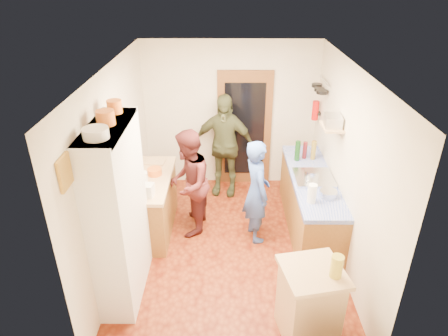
{
  "coord_description": "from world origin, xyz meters",
  "views": [
    {
      "loc": [
        -0.05,
        -4.63,
        3.7
      ],
      "look_at": [
        -0.09,
        0.15,
        1.22
      ],
      "focal_mm": 32.0,
      "sensor_mm": 36.0,
      "label": 1
    }
  ],
  "objects_px": {
    "hutch_body": "(119,215)",
    "person_back": "(224,146)",
    "island_base": "(309,305)",
    "person_hob": "(259,192)",
    "right_counter_base": "(309,204)",
    "person_left": "(191,182)"
  },
  "relations": [
    {
      "from": "person_back",
      "to": "right_counter_base",
      "type": "bearing_deg",
      "value": -29.4
    },
    {
      "from": "right_counter_base",
      "to": "person_left",
      "type": "relative_size",
      "value": 1.34
    },
    {
      "from": "person_back",
      "to": "island_base",
      "type": "bearing_deg",
      "value": -62.73
    },
    {
      "from": "island_base",
      "to": "person_left",
      "type": "height_order",
      "value": "person_left"
    },
    {
      "from": "hutch_body",
      "to": "island_base",
      "type": "xyz_separation_m",
      "value": [
        2.13,
        -0.7,
        -0.67
      ]
    },
    {
      "from": "hutch_body",
      "to": "person_left",
      "type": "xyz_separation_m",
      "value": [
        0.72,
        1.26,
        -0.28
      ]
    },
    {
      "from": "person_left",
      "to": "person_back",
      "type": "xyz_separation_m",
      "value": [
        0.48,
        1.13,
        0.09
      ]
    },
    {
      "from": "right_counter_base",
      "to": "person_back",
      "type": "bearing_deg",
      "value": 140.09
    },
    {
      "from": "person_hob",
      "to": "person_back",
      "type": "height_order",
      "value": "person_back"
    },
    {
      "from": "island_base",
      "to": "person_hob",
      "type": "xyz_separation_m",
      "value": [
        -0.43,
        1.76,
        0.35
      ]
    },
    {
      "from": "island_base",
      "to": "person_hob",
      "type": "height_order",
      "value": "person_hob"
    },
    {
      "from": "island_base",
      "to": "person_back",
      "type": "xyz_separation_m",
      "value": [
        -0.93,
        3.09,
        0.48
      ]
    },
    {
      "from": "hutch_body",
      "to": "person_hob",
      "type": "height_order",
      "value": "hutch_body"
    },
    {
      "from": "island_base",
      "to": "person_back",
      "type": "bearing_deg",
      "value": 106.76
    },
    {
      "from": "island_base",
      "to": "person_hob",
      "type": "distance_m",
      "value": 1.84
    },
    {
      "from": "person_hob",
      "to": "person_left",
      "type": "distance_m",
      "value": 1.01
    },
    {
      "from": "hutch_body",
      "to": "right_counter_base",
      "type": "relative_size",
      "value": 1.0
    },
    {
      "from": "person_hob",
      "to": "person_left",
      "type": "height_order",
      "value": "person_left"
    },
    {
      "from": "hutch_body",
      "to": "island_base",
      "type": "bearing_deg",
      "value": -18.23
    },
    {
      "from": "person_left",
      "to": "right_counter_base",
      "type": "bearing_deg",
      "value": 95.68
    },
    {
      "from": "hutch_body",
      "to": "island_base",
      "type": "height_order",
      "value": "hutch_body"
    },
    {
      "from": "hutch_body",
      "to": "person_back",
      "type": "bearing_deg",
      "value": 63.33
    }
  ]
}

